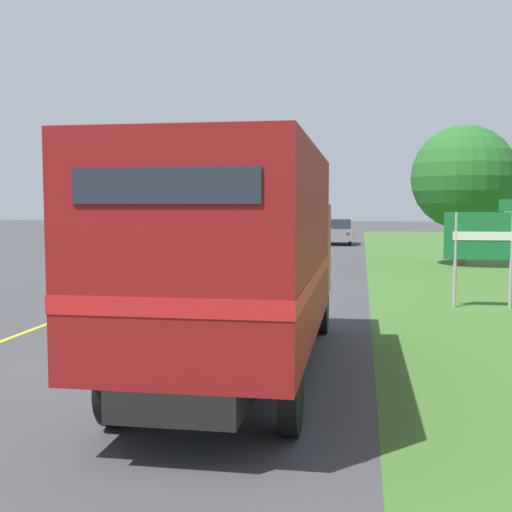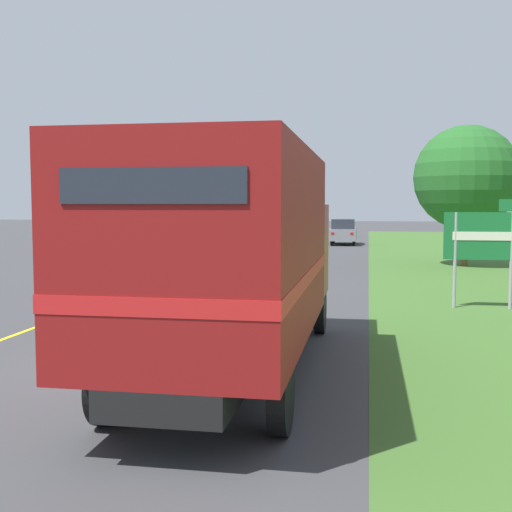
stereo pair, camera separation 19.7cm
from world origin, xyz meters
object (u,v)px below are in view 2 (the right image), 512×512
Objects in this scene: horse_trailer_truck at (234,253)px; lead_car_grey_ahead at (343,231)px; highway_sign at (485,239)px; roadside_tree_mid at (466,177)px; lead_car_white at (242,246)px; lead_car_black_ahead at (305,225)px.

horse_trailer_truck reaches higher than lead_car_grey_ahead.
lead_car_grey_ahead is 27.63m from highway_sign.
horse_trailer_truck is 1.32× the size of roadside_tree_mid.
lead_car_white is 1.08× the size of lead_car_grey_ahead.
lead_car_grey_ahead is (3.87, 16.86, -0.03)m from lead_car_white.
horse_trailer_truck is 1.91× the size of lead_car_black_ahead.
roadside_tree_mid is (1.24, 12.33, 2.12)m from highway_sign.
horse_trailer_truck is 9.36m from highway_sign.
lead_car_white is 13.49m from highway_sign.
lead_car_grey_ahead is at bearing -72.88° from lead_car_black_ahead.
lead_car_white is 0.71× the size of roadside_tree_mid.
roadside_tree_mid is at bearing 84.24° from highway_sign.
lead_car_black_ahead is at bearing 107.12° from lead_car_grey_ahead.
horse_trailer_truck is 1.99× the size of lead_car_grey_ahead.
highway_sign is (8.63, -39.79, 0.90)m from lead_car_black_ahead.
lead_car_black_ahead is 29.34m from roadside_tree_mid.
lead_car_white is at bearing -168.62° from roadside_tree_mid.
lead_car_black_ahead is at bearing 94.19° from horse_trailer_truck.
lead_car_black_ahead is 40.72m from highway_sign.
lead_car_grey_ahead is 0.66× the size of roadside_tree_mid.
horse_trailer_truck is at bearing -85.81° from lead_car_black_ahead.
highway_sign is at bearing -80.08° from lead_car_grey_ahead.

